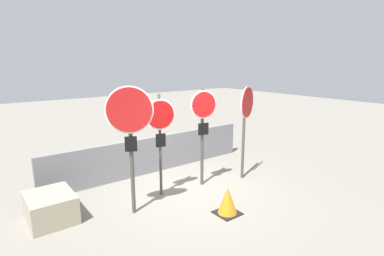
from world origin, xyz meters
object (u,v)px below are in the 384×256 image
(stop_sign_3, at_px, (246,112))
(storage_crate, at_px, (51,207))
(stop_sign_2, at_px, (203,119))
(stop_sign_0, at_px, (130,124))
(traffic_cone_0, at_px, (228,201))
(stop_sign_1, at_px, (160,125))

(stop_sign_3, distance_m, storage_crate, 4.87)
(stop_sign_2, bearing_deg, stop_sign_0, -158.50)
(traffic_cone_0, height_order, storage_crate, traffic_cone_0)
(stop_sign_0, distance_m, stop_sign_1, 1.01)
(stop_sign_3, bearing_deg, stop_sign_0, 156.88)
(stop_sign_1, relative_size, stop_sign_2, 0.96)
(stop_sign_2, height_order, storage_crate, stop_sign_2)
(stop_sign_2, bearing_deg, traffic_cone_0, -96.22)
(stop_sign_1, height_order, storage_crate, stop_sign_1)
(stop_sign_1, bearing_deg, traffic_cone_0, -54.75)
(stop_sign_1, xyz_separation_m, traffic_cone_0, (0.61, -1.54, -1.38))
(stop_sign_0, relative_size, stop_sign_2, 1.06)
(stop_sign_0, height_order, traffic_cone_0, stop_sign_0)
(stop_sign_0, relative_size, stop_sign_3, 1.07)
(stop_sign_2, height_order, traffic_cone_0, stop_sign_2)
(stop_sign_3, bearing_deg, stop_sign_2, 141.99)
(traffic_cone_0, bearing_deg, stop_sign_1, 111.64)
(stop_sign_3, height_order, traffic_cone_0, stop_sign_3)
(stop_sign_1, distance_m, stop_sign_3, 2.31)
(stop_sign_0, distance_m, stop_sign_2, 2.06)
(stop_sign_0, height_order, stop_sign_3, stop_sign_0)
(stop_sign_0, distance_m, stop_sign_3, 3.18)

